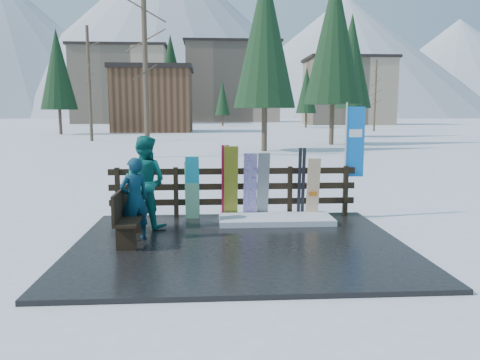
{
  "coord_description": "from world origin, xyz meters",
  "views": [
    {
      "loc": [
        -0.52,
        -8.29,
        2.43
      ],
      "look_at": [
        0.07,
        1.0,
        1.1
      ],
      "focal_mm": 35.0,
      "sensor_mm": 36.0,
      "label": 1
    }
  ],
  "objects": [
    {
      "name": "snowboard_1",
      "position": [
        -0.93,
        1.98,
        0.74
      ],
      "size": [
        0.3,
        0.23,
        1.32
      ],
      "primitive_type": "cube",
      "rotation": [
        0.16,
        0.0,
        0.0
      ],
      "color": "white",
      "rests_on": "deck"
    },
    {
      "name": "person_back",
      "position": [
        -1.87,
        1.33,
        1.03
      ],
      "size": [
        1.14,
        1.04,
        1.9
      ],
      "primitive_type": "imported",
      "rotation": [
        0.0,
        0.0,
        2.71
      ],
      "color": "#116C60",
      "rests_on": "deck"
    },
    {
      "name": "ski_pair_b",
      "position": [
        1.53,
        2.05,
        0.88
      ],
      "size": [
        0.17,
        0.16,
        1.59
      ],
      "color": "black",
      "rests_on": "deck"
    },
    {
      "name": "bench",
      "position": [
        -2.06,
        0.25,
        0.6
      ],
      "size": [
        0.41,
        1.5,
        0.97
      ],
      "color": "black",
      "rests_on": "deck"
    },
    {
      "name": "snowboard_0",
      "position": [
        -0.92,
        1.98,
        0.79
      ],
      "size": [
        0.29,
        0.35,
        1.43
      ],
      "primitive_type": "cube",
      "rotation": [
        0.23,
        0.0,
        0.0
      ],
      "color": "#24BFD7",
      "rests_on": "deck"
    },
    {
      "name": "mountains",
      "position": [
        -10.5,
        328.41,
        50.2
      ],
      "size": [
        520.0,
        260.0,
        120.0
      ],
      "color": "white",
      "rests_on": "ground"
    },
    {
      "name": "snowboard_3",
      "position": [
        0.36,
        1.98,
        0.83
      ],
      "size": [
        0.3,
        0.33,
        1.49
      ],
      "primitive_type": "cube",
      "rotation": [
        0.2,
        0.0,
        0.0
      ],
      "color": "white",
      "rests_on": "deck"
    },
    {
      "name": "person_front",
      "position": [
        -1.93,
        0.35,
        0.85
      ],
      "size": [
        0.68,
        0.62,
        1.55
      ],
      "primitive_type": "imported",
      "rotation": [
        0.0,
        0.0,
        3.73
      ],
      "color": "#104856",
      "rests_on": "deck"
    },
    {
      "name": "rental_flag",
      "position": [
        2.76,
        2.25,
        1.69
      ],
      "size": [
        0.45,
        0.04,
        2.6
      ],
      "color": "silver",
      "rests_on": "deck"
    },
    {
      "name": "deck",
      "position": [
        0.0,
        0.0,
        0.04
      ],
      "size": [
        6.0,
        5.0,
        0.08
      ],
      "primitive_type": "cube",
      "color": "black",
      "rests_on": "ground"
    },
    {
      "name": "snowboard_2",
      "position": [
        -0.06,
        1.98,
        0.9
      ],
      "size": [
        0.3,
        0.39,
        1.65
      ],
      "primitive_type": "cube",
      "rotation": [
        0.22,
        0.0,
        0.0
      ],
      "color": "yellow",
      "rests_on": "deck"
    },
    {
      "name": "snowboard_5",
      "position": [
        1.79,
        1.98,
        0.76
      ],
      "size": [
        0.29,
        0.21,
        1.36
      ],
      "primitive_type": "cube",
      "rotation": [
        0.14,
        0.0,
        0.0
      ],
      "color": "white",
      "rests_on": "deck"
    },
    {
      "name": "trees",
      "position": [
        2.15,
        46.11,
        5.84
      ],
      "size": [
        42.21,
        68.64,
        12.87
      ],
      "color": "#382B1E",
      "rests_on": "ground"
    },
    {
      "name": "snow_patch",
      "position": [
        0.89,
        1.6,
        0.14
      ],
      "size": [
        2.46,
        1.0,
        0.12
      ],
      "primitive_type": "cube",
      "color": "white",
      "rests_on": "deck"
    },
    {
      "name": "snowboard_4",
      "position": [
        0.65,
        1.98,
        0.83
      ],
      "size": [
        0.26,
        0.41,
        1.5
      ],
      "primitive_type": "cube",
      "rotation": [
        0.25,
        0.0,
        0.0
      ],
      "color": "black",
      "rests_on": "deck"
    },
    {
      "name": "fence",
      "position": [
        0.0,
        2.2,
        0.74
      ],
      "size": [
        5.6,
        0.1,
        1.15
      ],
      "color": "black",
      "rests_on": "deck"
    },
    {
      "name": "ground",
      "position": [
        0.0,
        0.0,
        0.0
      ],
      "size": [
        700.0,
        700.0,
        0.0
      ],
      "primitive_type": "plane",
      "color": "white",
      "rests_on": "ground"
    },
    {
      "name": "resort_buildings",
      "position": [
        1.03,
        115.41,
        9.81
      ],
      "size": [
        73.0,
        87.6,
        22.6
      ],
      "color": "tan",
      "rests_on": "ground"
    },
    {
      "name": "ski_pair_a",
      "position": [
        -0.19,
        2.05,
        0.91
      ],
      "size": [
        0.16,
        0.22,
        1.66
      ],
      "color": "#A91430",
      "rests_on": "deck"
    }
  ]
}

